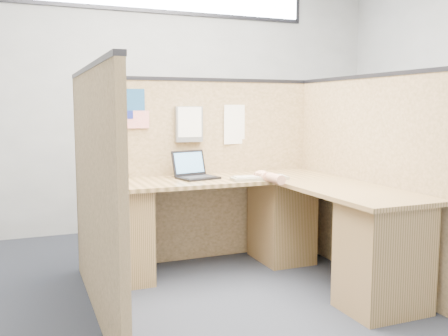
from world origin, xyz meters
name	(u,v)px	position (x,y,z in m)	size (l,w,h in m)	color
floor	(251,297)	(0.00, 0.00, 0.00)	(5.00, 5.00, 0.00)	#222630
wall_back	(162,97)	(0.00, 2.25, 1.40)	(5.00, 5.00, 0.00)	#999C9E
cubicle_partitions	(227,178)	(0.00, 0.43, 0.77)	(2.06, 1.83, 1.53)	brown
l_desk	(257,229)	(0.18, 0.29, 0.39)	(1.95, 1.75, 0.73)	brown
laptop	(196,171)	(-0.14, 0.75, 0.78)	(0.34, 0.35, 0.21)	black
keyboard	(260,178)	(0.29, 0.48, 0.74)	(0.45, 0.18, 0.03)	gray
mouse	(261,177)	(0.31, 0.48, 0.75)	(0.11, 0.07, 0.04)	silver
hand_forearm	(270,177)	(0.32, 0.34, 0.77)	(0.11, 0.38, 0.08)	tan
blue_poster	(133,105)	(-0.58, 0.97, 1.30)	(0.19, 0.00, 0.25)	navy
american_flag	(133,121)	(-0.59, 0.96, 1.18)	(0.22, 0.01, 0.37)	olive
file_holder	(189,124)	(-0.13, 0.94, 1.15)	(0.23, 0.05, 0.29)	slate
paper_left	(236,122)	(0.31, 0.97, 1.16)	(0.23, 0.00, 0.30)	white
paper_right	(235,128)	(0.30, 0.97, 1.11)	(0.22, 0.00, 0.28)	white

